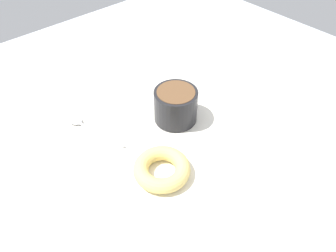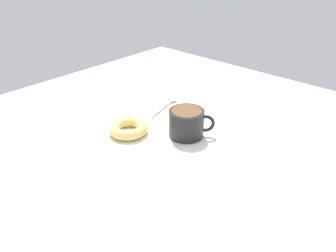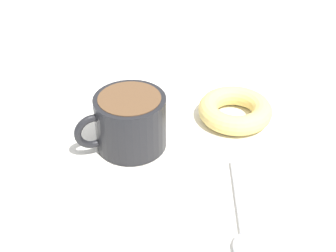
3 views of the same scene
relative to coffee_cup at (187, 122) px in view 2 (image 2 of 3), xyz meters
The scene contains 5 objects.
ground_plane 6.67cm from the coffee_cup, 160.07° to the left, with size 120.00×120.00×2.00cm, color #B2BCC6.
napkin 6.22cm from the coffee_cup, 119.52° to the left, with size 32.93×32.93×0.30cm, color white.
coffee_cup is the anchor object (origin of this frame).
donut 15.27cm from the coffee_cup, 128.09° to the left, with size 10.09×10.09×2.69cm, color #E5C66B.
spoon 19.46cm from the coffee_cup, 55.83° to the left, with size 14.88×5.18×0.90cm.
Camera 2 is at (-52.51, -46.57, 43.57)cm, focal length 35.00 mm.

